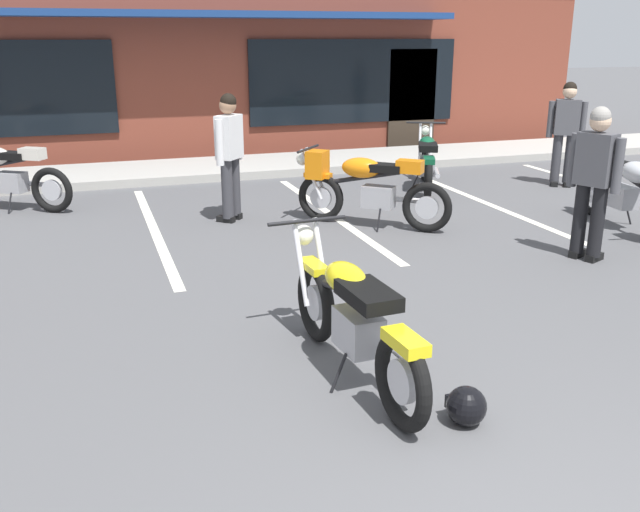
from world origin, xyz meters
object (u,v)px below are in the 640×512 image
object	(u,v)px
motorcycle_green_cafe_racer	(364,186)
person_near_building	(594,175)
motorcycle_black_cruiser	(427,161)
person_by_back_row	(229,150)
person_in_shorts_foreground	(566,128)
helmet_on_pavement	(466,406)
motorcycle_red_sportbike	(633,190)
motorcycle_foreground_classic	(353,317)

from	to	relation	value
motorcycle_green_cafe_racer	person_near_building	distance (m)	2.80
motorcycle_green_cafe_racer	motorcycle_black_cruiser	bearing A→B (deg)	44.30
motorcycle_green_cafe_racer	person_by_back_row	size ratio (longest dim) A/B	1.03
person_in_shorts_foreground	helmet_on_pavement	bearing A→B (deg)	-131.29
motorcycle_black_cruiser	helmet_on_pavement	size ratio (longest dim) A/B	7.56
motorcycle_green_cafe_racer	helmet_on_pavement	size ratio (longest dim) A/B	6.61
helmet_on_pavement	motorcycle_black_cruiser	bearing A→B (deg)	64.90
person_by_back_row	motorcycle_green_cafe_racer	bearing A→B (deg)	-27.07
person_by_back_row	helmet_on_pavement	distance (m)	5.59
motorcycle_black_cruiser	motorcycle_green_cafe_racer	size ratio (longest dim) A/B	1.14
person_near_building	helmet_on_pavement	xyz separation A→B (m)	(-3.00, -2.59, -0.82)
motorcycle_red_sportbike	motorcycle_green_cafe_racer	size ratio (longest dim) A/B	1.23
motorcycle_black_cruiser	person_by_back_row	bearing A→B (deg)	-164.21
motorcycle_black_cruiser	motorcycle_green_cafe_racer	bearing A→B (deg)	-135.70
motorcycle_green_cafe_racer	person_by_back_row	bearing A→B (deg)	152.93
motorcycle_black_cruiser	motorcycle_green_cafe_racer	distance (m)	2.52
motorcycle_black_cruiser	helmet_on_pavement	bearing A→B (deg)	-115.10
motorcycle_green_cafe_racer	person_in_shorts_foreground	world-z (taller)	person_in_shorts_foreground
motorcycle_foreground_classic	motorcycle_green_cafe_racer	size ratio (longest dim) A/B	1.23
motorcycle_foreground_classic	motorcycle_red_sportbike	size ratio (longest dim) A/B	1.00
person_in_shorts_foreground	person_by_back_row	bearing A→B (deg)	-175.17
person_by_back_row	helmet_on_pavement	world-z (taller)	person_by_back_row
motorcycle_foreground_classic	person_near_building	distance (m)	3.90
motorcycle_black_cruiser	person_in_shorts_foreground	bearing A→B (deg)	-12.21
motorcycle_foreground_classic	motorcycle_red_sportbike	world-z (taller)	same
motorcycle_red_sportbike	person_in_shorts_foreground	distance (m)	2.80
motorcycle_green_cafe_racer	person_in_shorts_foreground	distance (m)	4.26
person_in_shorts_foreground	person_by_back_row	distance (m)	5.63
motorcycle_foreground_classic	person_near_building	bearing A→B (deg)	26.78
motorcycle_green_cafe_racer	person_by_back_row	xyz separation A→B (m)	(-1.58, 0.81, 0.42)
motorcycle_foreground_classic	person_by_back_row	distance (m)	4.70
motorcycle_foreground_classic	helmet_on_pavement	distance (m)	1.02
motorcycle_black_cruiser	motorcycle_red_sportbike	bearing A→B (deg)	-67.37
motorcycle_black_cruiser	person_in_shorts_foreground	distance (m)	2.33
motorcycle_red_sportbike	helmet_on_pavement	xyz separation A→B (m)	(-4.32, -3.40, -0.40)
motorcycle_red_sportbike	motorcycle_green_cafe_racer	xyz separation A→B (m)	(-3.09, 1.32, 0.00)
motorcycle_red_sportbike	person_by_back_row	bearing A→B (deg)	155.52
motorcycle_black_cruiser	person_near_building	world-z (taller)	person_near_building
motorcycle_red_sportbike	person_in_shorts_foreground	xyz separation A→B (m)	(0.95, 2.60, 0.42)
person_by_back_row	helmet_on_pavement	bearing A→B (deg)	-86.40
motorcycle_foreground_classic	person_in_shorts_foreground	size ratio (longest dim) A/B	1.26
person_in_shorts_foreground	person_near_building	size ratio (longest dim) A/B	1.00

